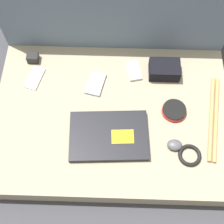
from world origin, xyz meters
The scene contains 13 objects.
ground_plane centered at (0.00, 0.00, 0.00)m, with size 8.00×8.00×0.00m, color #38383D.
couch_seat centered at (0.00, 0.00, 0.05)m, with size 1.02×0.71×0.10m.
couch_backrest centered at (0.00, 0.45, 0.21)m, with size 1.02×0.20×0.42m.
laptop centered at (-0.01, -0.11, 0.11)m, with size 0.33×0.23×0.03m.
computer_mouse centered at (0.26, -0.14, 0.12)m, with size 0.06×0.05×0.03m.
speaker_puck centered at (0.26, 0.02, 0.12)m, with size 0.10×0.10×0.03m.
phone_silver centered at (-0.08, 0.15, 0.11)m, with size 0.09×0.13×0.01m.
phone_black centered at (0.09, 0.22, 0.11)m, with size 0.08×0.11×0.01m.
phone_small centered at (-0.35, 0.17, 0.11)m, with size 0.08×0.13×0.01m.
camera_pouch centered at (0.23, 0.21, 0.13)m, with size 0.14×0.10×0.06m.
charger_brick centered at (-0.37, 0.27, 0.12)m, with size 0.05×0.05×0.04m.
cable_coil centered at (0.32, -0.18, 0.11)m, with size 0.09×0.09×0.02m.
drumstick_pair centered at (0.43, -0.01, 0.11)m, with size 0.10×0.39×0.02m.
Camera 1 is at (0.02, -0.59, 1.30)m, focal length 50.00 mm.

